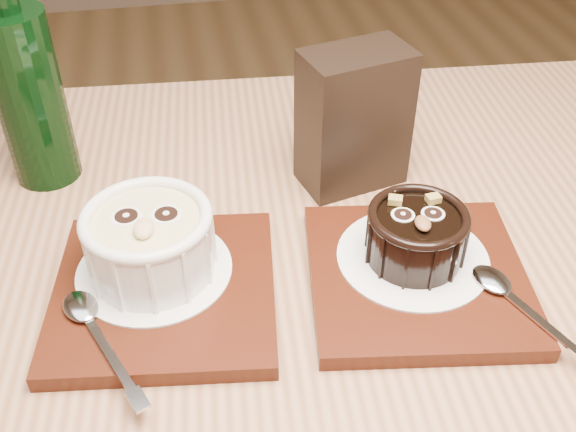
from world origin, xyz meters
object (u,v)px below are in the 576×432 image
object	(u,v)px
ramekin_white	(149,240)
tray_right	(417,277)
condiment_stand	(354,119)
table	(299,372)
tray_left	(165,292)
green_bottle	(28,92)
ramekin_dark	(416,233)

from	to	relation	value
ramekin_white	tray_right	distance (m)	0.23
tray_right	condiment_stand	size ratio (longest dim) A/B	1.29
tray_right	table	bearing A→B (deg)	-177.63
table	condiment_stand	distance (m)	0.24
tray_left	green_bottle	size ratio (longest dim) A/B	0.74
tray_right	ramekin_dark	xyz separation A→B (m)	(0.00, 0.02, 0.04)
table	ramekin_white	world-z (taller)	ramekin_white
tray_left	table	bearing A→B (deg)	-13.63
ramekin_white	green_bottle	distance (m)	0.22
green_bottle	ramekin_white	bearing A→B (deg)	-60.88
ramekin_white	condiment_stand	bearing A→B (deg)	36.48
ramekin_white	green_bottle	size ratio (longest dim) A/B	0.43
ramekin_white	green_bottle	xyz separation A→B (m)	(-0.10, 0.18, 0.05)
ramekin_white	tray_right	world-z (taller)	ramekin_white
table	tray_left	distance (m)	0.15
condiment_stand	green_bottle	world-z (taller)	green_bottle
condiment_stand	ramekin_dark	bearing A→B (deg)	-83.32
ramekin_dark	condiment_stand	bearing A→B (deg)	103.72
tray_right	ramekin_dark	size ratio (longest dim) A/B	2.13
tray_left	condiment_stand	size ratio (longest dim) A/B	1.29
ramekin_dark	condiment_stand	distance (m)	0.15
tray_right	condiment_stand	bearing A→B (deg)	95.88
ramekin_white	tray_right	size ratio (longest dim) A/B	0.59
table	condiment_stand	size ratio (longest dim) A/B	8.97
ramekin_white	condiment_stand	xyz separation A→B (m)	(0.20, 0.12, 0.02)
condiment_stand	green_bottle	distance (m)	0.31
ramekin_dark	tray_left	bearing A→B (deg)	-174.79
ramekin_white	tray_right	xyz separation A→B (m)	(0.22, -0.04, -0.04)
tray_left	ramekin_white	distance (m)	0.05
ramekin_dark	condiment_stand	xyz separation A→B (m)	(-0.02, 0.14, 0.03)
ramekin_dark	ramekin_white	bearing A→B (deg)	-179.66
ramekin_dark	green_bottle	world-z (taller)	green_bottle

